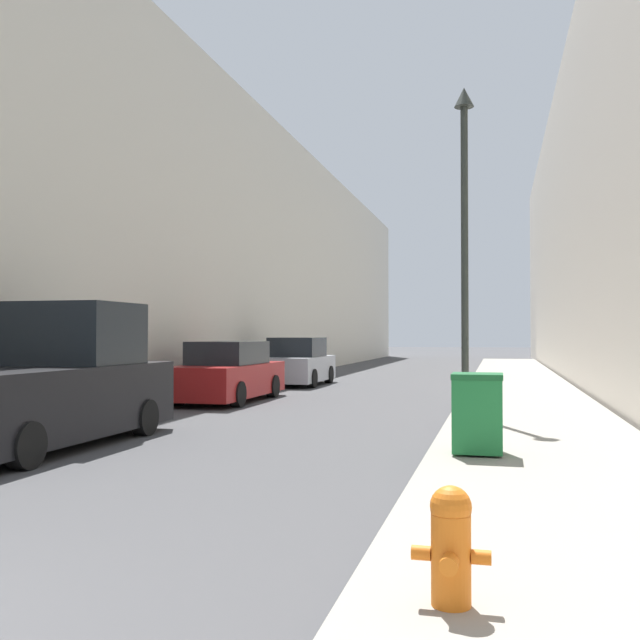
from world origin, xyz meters
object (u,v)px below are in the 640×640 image
(trash_bin, at_px, (478,413))
(fire_hydrant, at_px, (451,543))
(parked_sedan_far, at_px, (297,363))
(pickup_truck, at_px, (47,387))
(parked_sedan_near, at_px, (228,374))
(lamppost, at_px, (465,225))

(trash_bin, bearing_deg, fire_hydrant, -90.03)
(fire_hydrant, height_order, parked_sedan_far, parked_sedan_far)
(pickup_truck, bearing_deg, fire_hydrant, -39.60)
(fire_hydrant, relative_size, parked_sedan_near, 0.16)
(fire_hydrant, xyz_separation_m, pickup_truck, (-6.77, 5.60, 0.44))
(trash_bin, xyz_separation_m, parked_sedan_far, (-6.64, 14.15, 0.07))
(lamppost, relative_size, parked_sedan_near, 1.46)
(fire_hydrant, height_order, lamppost, lamppost)
(fire_hydrant, relative_size, parked_sedan_far, 0.18)
(trash_bin, distance_m, parked_sedan_far, 15.64)
(fire_hydrant, distance_m, parked_sedan_near, 15.08)
(lamppost, height_order, parked_sedan_far, lamppost)
(parked_sedan_near, height_order, parked_sedan_far, parked_sedan_far)
(trash_bin, relative_size, pickup_truck, 0.21)
(pickup_truck, xyz_separation_m, parked_sedan_far, (0.13, 14.28, -0.18))
(trash_bin, relative_size, parked_sedan_near, 0.24)
(pickup_truck, bearing_deg, lamppost, 37.60)
(trash_bin, xyz_separation_m, parked_sedan_near, (-6.75, 7.75, 0.04))
(fire_hydrant, height_order, trash_bin, trash_bin)
(fire_hydrant, bearing_deg, lamppost, 92.06)
(pickup_truck, distance_m, parked_sedan_far, 14.28)
(parked_sedan_near, bearing_deg, lamppost, -24.86)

